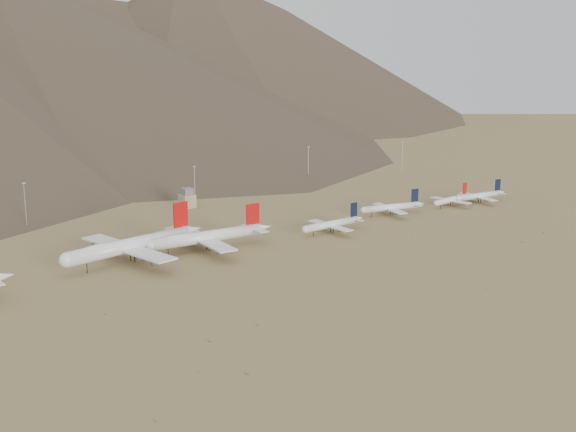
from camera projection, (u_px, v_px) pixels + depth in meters
ground at (262, 261)px, 373.58m from camera, size 3000.00×3000.00×0.00m
widebody_centre at (130, 245)px, 370.77m from camera, size 79.10×61.69×23.65m
widebody_east at (206, 237)px, 389.83m from camera, size 68.78×53.12×20.44m
narrowbody_a at (333, 224)px, 425.27m from camera, size 42.61×30.43×14.06m
narrowbody_b at (392, 207)px, 464.57m from camera, size 42.13×30.99×14.13m
narrowbody_c at (452, 199)px, 488.60m from camera, size 37.45×27.17×12.39m
narrowbody_d at (480, 196)px, 497.78m from camera, size 40.17×29.13×13.29m
control_tower at (187, 199)px, 483.00m from camera, size 8.00×8.00×12.00m
mast_west at (25, 203)px, 429.60m from camera, size 2.00×0.60×25.70m
mast_centre at (195, 185)px, 480.01m from camera, size 2.00×0.60×25.70m
mast_east at (308, 163)px, 557.73m from camera, size 2.00×0.60×25.70m
mast_far_east at (402, 154)px, 595.49m from camera, size 2.00×0.60×25.70m
desert_scrub at (525, 293)px, 328.49m from camera, size 442.16×163.74×0.93m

